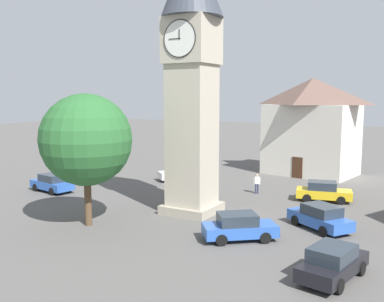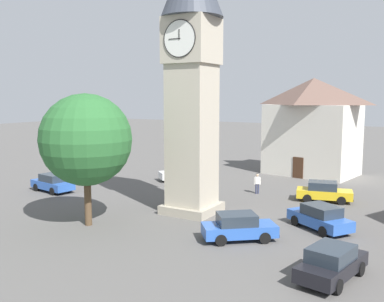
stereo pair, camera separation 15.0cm
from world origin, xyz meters
name	(u,v)px [view 1 (the left image)]	position (x,y,z in m)	size (l,w,h in m)	color
ground_plane	(192,212)	(0.00, 0.00, 0.00)	(200.00, 200.00, 0.00)	#565451
clock_tower	(192,53)	(0.00, 0.00, 10.87)	(4.17, 4.17, 18.67)	#A59C89
car_blue_kerb	(180,173)	(6.74, -9.26, 0.76)	(3.96, 4.23, 1.53)	white
car_silver_kerb	(320,217)	(-8.67, -0.52, 0.76)	(4.37, 3.70, 1.53)	#2D5BB7
car_red_corner	(239,227)	(-5.23, 3.73, 0.76)	(4.27, 3.91, 1.53)	#2D5BB7
car_white_side	(323,191)	(-7.15, -7.86, 0.76)	(4.41, 2.62, 1.53)	gold
car_black_far	(52,183)	(13.52, 0.34, 0.76)	(4.34, 2.31, 1.53)	#2D5BB7
car_green_alley	(333,263)	(-10.92, 6.46, 0.76)	(2.47, 4.38, 1.53)	black
pedestrian	(257,182)	(-1.74, -7.73, 1.01)	(0.49, 0.37, 1.69)	#2D3351
tree	(86,140)	(4.07, 5.90, 5.37)	(5.66, 5.66, 8.22)	brown
building_shop_left	(311,126)	(-3.12, -19.14, 5.05)	(9.82, 7.65, 9.91)	silver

